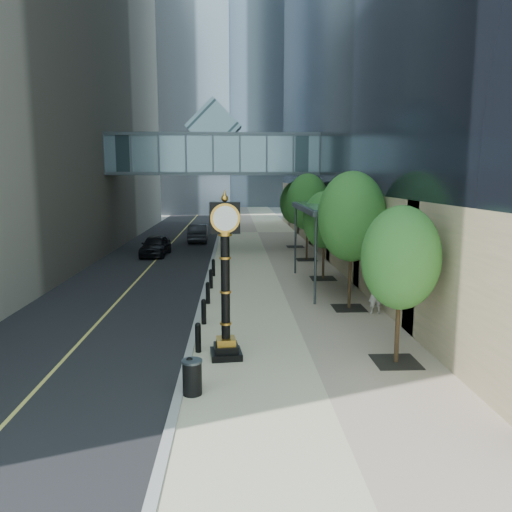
# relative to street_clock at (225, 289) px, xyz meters

# --- Properties ---
(ground) EXTENTS (320.00, 320.00, 0.00)m
(ground) POSITION_rel_street_clock_xyz_m (1.77, -3.66, -2.33)
(ground) COLOR gray
(ground) RESTS_ON ground
(road) EXTENTS (8.00, 180.00, 0.02)m
(road) POSITION_rel_street_clock_xyz_m (-5.23, 36.34, -2.32)
(road) COLOR black
(road) RESTS_ON ground
(sidewalk) EXTENTS (8.00, 180.00, 0.06)m
(sidewalk) POSITION_rel_street_clock_xyz_m (2.77, 36.34, -2.30)
(sidewalk) COLOR #BCB490
(sidewalk) RESTS_ON ground
(curb) EXTENTS (0.25, 180.00, 0.07)m
(curb) POSITION_rel_street_clock_xyz_m (-1.23, 36.34, -2.30)
(curb) COLOR gray
(curb) RESTS_ON ground
(distant_tower_c) EXTENTS (22.00, 22.00, 65.00)m
(distant_tower_c) POSITION_rel_street_clock_xyz_m (-4.23, 116.34, 30.17)
(distant_tower_c) COLOR #9EB2C7
(distant_tower_c) RESTS_ON ground
(skywalk) EXTENTS (17.00, 4.20, 5.80)m
(skywalk) POSITION_rel_street_clock_xyz_m (-1.23, 24.34, 5.38)
(skywalk) COLOR #466570
(skywalk) RESTS_ON ground
(entrance_canopy) EXTENTS (3.00, 8.00, 4.38)m
(entrance_canopy) POSITION_rel_street_clock_xyz_m (5.24, 10.34, 1.86)
(entrance_canopy) COLOR #383F44
(entrance_canopy) RESTS_ON ground
(bollard_row) EXTENTS (0.20, 16.20, 0.90)m
(bollard_row) POSITION_rel_street_clock_xyz_m (-0.93, 5.34, -1.82)
(bollard_row) COLOR black
(bollard_row) RESTS_ON sidewalk
(street_trees) EXTENTS (2.93, 28.51, 6.03)m
(street_trees) POSITION_rel_street_clock_xyz_m (5.37, 12.86, 1.50)
(street_trees) COLOR black
(street_trees) RESTS_ON sidewalk
(street_clock) EXTENTS (1.08, 1.08, 5.24)m
(street_clock) POSITION_rel_street_clock_xyz_m (0.00, 0.00, 0.00)
(street_clock) COLOR black
(street_clock) RESTS_ON sidewalk
(trash_bin) EXTENTS (0.59, 0.59, 0.90)m
(trash_bin) POSITION_rel_street_clock_xyz_m (-0.86, -2.73, -1.82)
(trash_bin) COLOR black
(trash_bin) RESTS_ON sidewalk
(pedestrian) EXTENTS (0.65, 0.45, 1.71)m
(pedestrian) POSITION_rel_street_clock_xyz_m (6.27, 4.91, -1.41)
(pedestrian) COLOR #B1AAA2
(pedestrian) RESTS_ON sidewalk
(car_near) EXTENTS (2.03, 4.58, 1.53)m
(car_near) POSITION_rel_street_clock_xyz_m (-5.54, 21.42, -1.54)
(car_near) COLOR black
(car_near) RESTS_ON road
(car_far) EXTENTS (1.77, 4.81, 1.57)m
(car_far) POSITION_rel_street_clock_xyz_m (-2.94, 29.35, -1.52)
(car_far) COLOR black
(car_far) RESTS_ON road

